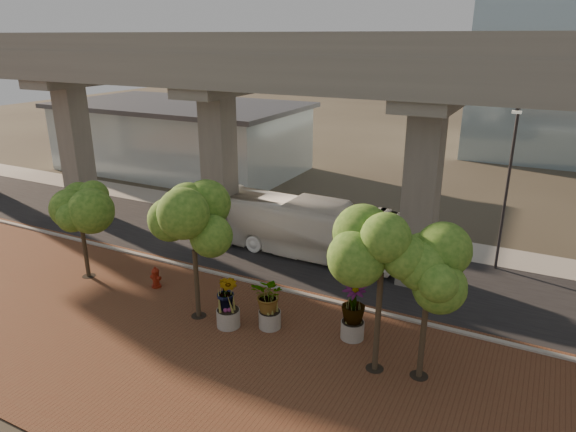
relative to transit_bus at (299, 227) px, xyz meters
The scene contains 18 objects.
ground 3.37m from the transit_bus, 68.31° to the right, with size 160.00×160.00×0.00m, color #363127.
brick_plaza 10.90m from the transit_bus, 84.24° to the right, with size 70.00×13.00×0.06m, color brown.
asphalt_road 2.10m from the transit_bus, 33.60° to the right, with size 90.00×8.00×0.04m, color black.
curb_strip 5.10m from the transit_bus, 77.09° to the right, with size 70.00×0.25×0.16m, color #A09D95.
far_sidewalk 5.17m from the transit_bus, 77.26° to the left, with size 90.00×3.00×0.06m, color #A09D95.
transit_viaduct 5.76m from the transit_bus, 33.60° to the right, with size 72.00×5.60×12.40m.
station_pavilion 23.17m from the transit_bus, 144.93° to the left, with size 23.00×13.00×6.30m.
transit_bus is the anchor object (origin of this frame).
fire_hydrant 8.69m from the transit_bus, 121.43° to the right, with size 0.56×0.50×1.11m.
planter_front 8.44m from the transit_bus, 72.46° to the right, with size 2.20×2.20×2.42m.
planter_right 9.42m from the transit_bus, 49.81° to the right, with size 2.44×2.44×2.61m.
planter_left 8.86m from the transit_bus, 84.34° to the right, with size 2.30×2.30×2.53m.
street_tree_far_west 12.04m from the transit_bus, 136.80° to the right, with size 3.50×3.50×5.83m.
street_tree_near_west 9.19m from the transit_bus, 95.43° to the right, with size 3.83×3.83×6.17m.
street_tree_near_east 12.15m from the transit_bus, 49.20° to the right, with size 3.39×3.39×6.63m.
street_tree_far_east 12.84m from the transit_bus, 42.54° to the right, with size 3.11×3.11×5.71m.
streetlamp_west 9.83m from the transit_bus, 156.52° to the left, with size 0.38×1.10×7.59m.
streetlamp_east 11.64m from the transit_bus, 15.19° to the left, with size 0.44×1.29×8.91m.
Camera 1 is at (11.21, -22.54, 12.24)m, focal length 32.00 mm.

